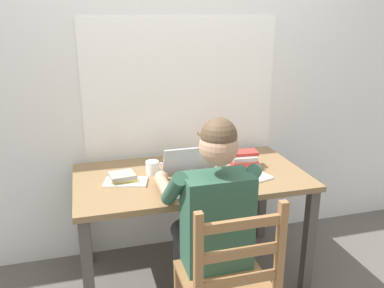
% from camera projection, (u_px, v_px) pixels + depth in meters
% --- Properties ---
extents(ground_plane, '(8.00, 8.00, 0.00)m').
position_uv_depth(ground_plane, '(191.00, 274.00, 2.78)').
color(ground_plane, '#56514C').
extents(back_wall, '(6.00, 0.08, 2.60)m').
position_uv_depth(back_wall, '(173.00, 76.00, 2.81)').
color(back_wall, silver).
rests_on(back_wall, ground).
extents(desk, '(1.44, 0.79, 0.74)m').
position_uv_depth(desk, '(191.00, 188.00, 2.58)').
color(desk, olive).
rests_on(desk, ground).
extents(seated_person, '(0.50, 0.60, 1.25)m').
position_uv_depth(seated_person, '(210.00, 216.00, 2.13)').
color(seated_person, '#2D5642').
rests_on(seated_person, ground).
extents(wooden_chair, '(0.42, 0.42, 0.95)m').
position_uv_depth(wooden_chair, '(228.00, 285.00, 1.94)').
color(wooden_chair, olive).
rests_on(wooden_chair, ground).
extents(laptop, '(0.33, 0.32, 0.22)m').
position_uv_depth(laptop, '(194.00, 178.00, 2.37)').
color(laptop, '#ADAFB2').
rests_on(laptop, desk).
extents(computer_mouse, '(0.06, 0.10, 0.03)m').
position_uv_depth(computer_mouse, '(233.00, 180.00, 2.42)').
color(computer_mouse, black).
rests_on(computer_mouse, desk).
extents(coffee_mug_white, '(0.12, 0.08, 0.09)m').
position_uv_depth(coffee_mug_white, '(153.00, 168.00, 2.55)').
color(coffee_mug_white, white).
rests_on(coffee_mug_white, desk).
extents(coffee_mug_dark, '(0.12, 0.08, 0.10)m').
position_uv_depth(coffee_mug_dark, '(177.00, 158.00, 2.69)').
color(coffee_mug_dark, '#2D384C').
rests_on(coffee_mug_dark, desk).
extents(book_stack_main, '(0.21, 0.18, 0.11)m').
position_uv_depth(book_stack_main, '(243.00, 160.00, 2.65)').
color(book_stack_main, gray).
rests_on(book_stack_main, desk).
extents(book_stack_side, '(0.17, 0.15, 0.05)m').
position_uv_depth(book_stack_side, '(123.00, 177.00, 2.43)').
color(book_stack_side, gold).
rests_on(book_stack_side, desk).
extents(paper_pile_near_laptop, '(0.29, 0.23, 0.01)m').
position_uv_depth(paper_pile_near_laptop, '(250.00, 179.00, 2.47)').
color(paper_pile_near_laptop, white).
rests_on(paper_pile_near_laptop, desk).
extents(paper_pile_back_corner, '(0.28, 0.20, 0.01)m').
position_uv_depth(paper_pile_back_corner, '(126.00, 182.00, 2.42)').
color(paper_pile_back_corner, white).
rests_on(paper_pile_back_corner, desk).
extents(landscape_photo_print, '(0.15, 0.12, 0.00)m').
position_uv_depth(landscape_photo_print, '(232.00, 157.00, 2.87)').
color(landscape_photo_print, '#C63D33').
rests_on(landscape_photo_print, desk).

